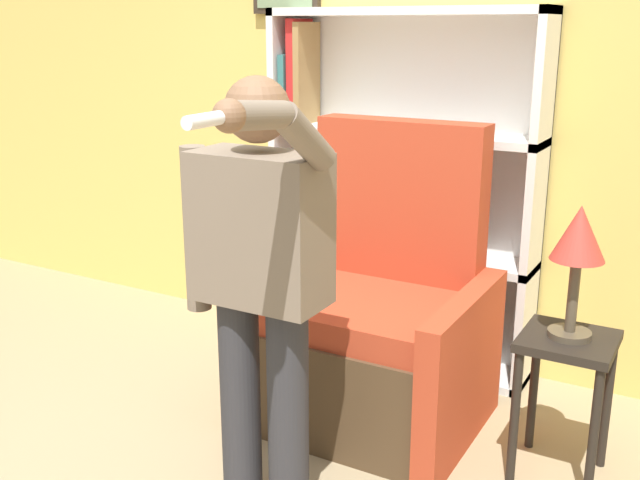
% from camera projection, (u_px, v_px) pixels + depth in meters
% --- Properties ---
extents(wall_back, '(8.00, 0.11, 2.80)m').
position_uv_depth(wall_back, '(401.00, 94.00, 3.89)').
color(wall_back, '#E0C160').
rests_on(wall_back, ground_plane).
extents(bookcase, '(1.42, 0.28, 1.83)m').
position_uv_depth(bookcase, '(382.00, 191.00, 3.91)').
color(bookcase, white).
rests_on(bookcase, ground_plane).
extents(armchair, '(1.00, 0.85, 1.34)m').
position_uv_depth(armchair, '(373.00, 330.00, 3.40)').
color(armchair, '#4C3823').
rests_on(armchair, ground_plane).
extents(person_standing, '(0.61, 0.78, 1.59)m').
position_uv_depth(person_standing, '(259.00, 274.00, 2.59)').
color(person_standing, '#2D2D33').
rests_on(person_standing, ground_plane).
extents(side_table, '(0.35, 0.35, 0.60)m').
position_uv_depth(side_table, '(566.00, 369.00, 2.91)').
color(side_table, black).
rests_on(side_table, ground_plane).
extents(table_lamp, '(0.20, 0.20, 0.52)m').
position_uv_depth(table_lamp, '(578.00, 243.00, 2.77)').
color(table_lamp, '#4C4233').
rests_on(table_lamp, side_table).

